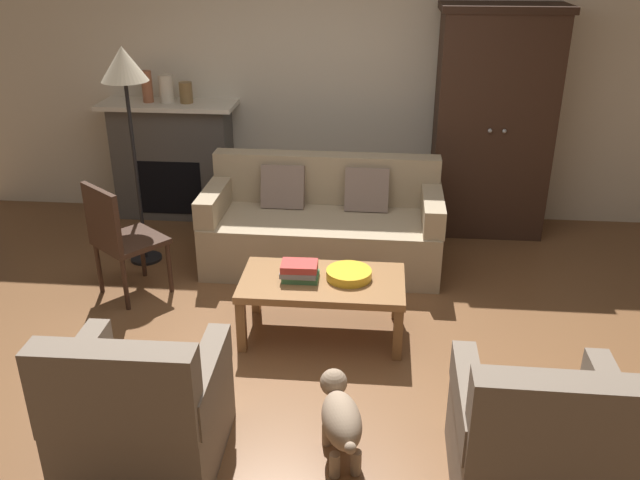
# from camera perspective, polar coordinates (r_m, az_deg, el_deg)

# --- Properties ---
(ground_plane) EXTENTS (9.60, 9.60, 0.00)m
(ground_plane) POSITION_cam_1_polar(r_m,az_deg,el_deg) (4.48, -0.94, -9.62)
(ground_plane) COLOR brown
(back_wall) EXTENTS (7.20, 0.10, 2.80)m
(back_wall) POSITION_cam_1_polar(r_m,az_deg,el_deg) (6.35, 1.51, 14.39)
(back_wall) COLOR silver
(back_wall) RESTS_ON ground
(fireplace) EXTENTS (1.26, 0.48, 1.12)m
(fireplace) POSITION_cam_1_polar(r_m,az_deg,el_deg) (6.59, -12.39, 6.76)
(fireplace) COLOR #4C4947
(fireplace) RESTS_ON ground
(armoire) EXTENTS (1.06, 0.57, 2.01)m
(armoire) POSITION_cam_1_polar(r_m,az_deg,el_deg) (6.17, 14.53, 9.63)
(armoire) COLOR #382319
(armoire) RESTS_ON ground
(couch) EXTENTS (1.93, 0.87, 0.86)m
(couch) POSITION_cam_1_polar(r_m,az_deg,el_deg) (5.53, 0.25, 1.11)
(couch) COLOR tan
(couch) RESTS_ON ground
(coffee_table) EXTENTS (1.10, 0.60, 0.42)m
(coffee_table) POSITION_cam_1_polar(r_m,az_deg,el_deg) (4.50, 0.21, -4.00)
(coffee_table) COLOR olive
(coffee_table) RESTS_ON ground
(fruit_bowl) EXTENTS (0.31, 0.31, 0.06)m
(fruit_bowl) POSITION_cam_1_polar(r_m,az_deg,el_deg) (4.48, 2.49, -2.93)
(fruit_bowl) COLOR gold
(fruit_bowl) RESTS_ON coffee_table
(book_stack) EXTENTS (0.25, 0.18, 0.12)m
(book_stack) POSITION_cam_1_polar(r_m,az_deg,el_deg) (4.45, -1.75, -2.67)
(book_stack) COLOR #427A4C
(book_stack) RESTS_ON coffee_table
(mantel_vase_terracotta) EXTENTS (0.10, 0.10, 0.29)m
(mantel_vase_terracotta) POSITION_cam_1_polar(r_m,az_deg,el_deg) (6.46, -14.56, 12.58)
(mantel_vase_terracotta) COLOR #A86042
(mantel_vase_terracotta) RESTS_ON fireplace
(mantel_vase_cream) EXTENTS (0.13, 0.13, 0.25)m
(mantel_vase_cream) POSITION_cam_1_polar(r_m,az_deg,el_deg) (6.41, -12.99, 12.47)
(mantel_vase_cream) COLOR beige
(mantel_vase_cream) RESTS_ON fireplace
(mantel_vase_bronze) EXTENTS (0.12, 0.12, 0.19)m
(mantel_vase_bronze) POSITION_cam_1_polar(r_m,az_deg,el_deg) (6.36, -11.38, 12.25)
(mantel_vase_bronze) COLOR olive
(mantel_vase_bronze) RESTS_ON fireplace
(armchair_near_left) EXTENTS (0.79, 0.78, 0.88)m
(armchair_near_left) POSITION_cam_1_polar(r_m,az_deg,el_deg) (3.59, -14.98, -14.22)
(armchair_near_left) COLOR #756656
(armchair_near_left) RESTS_ON ground
(armchair_near_right) EXTENTS (0.79, 0.78, 0.88)m
(armchair_near_right) POSITION_cam_1_polar(r_m,az_deg,el_deg) (3.45, 18.06, -16.39)
(armchair_near_right) COLOR #756656
(armchair_near_right) RESTS_ON ground
(side_chair_wooden) EXTENTS (0.62, 0.62, 0.90)m
(side_chair_wooden) POSITION_cam_1_polar(r_m,az_deg,el_deg) (5.13, -16.82, 0.45)
(side_chair_wooden) COLOR #382319
(side_chair_wooden) RESTS_ON ground
(floor_lamp) EXTENTS (0.36, 0.36, 1.77)m
(floor_lamp) POSITION_cam_1_polar(r_m,az_deg,el_deg) (5.42, -16.33, 13.16)
(floor_lamp) COLOR black
(floor_lamp) RESTS_ON ground
(dog) EXTENTS (0.29, 0.56, 0.39)m
(dog) POSITION_cam_1_polar(r_m,az_deg,el_deg) (3.57, 1.75, -14.85)
(dog) COLOR gray
(dog) RESTS_ON ground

